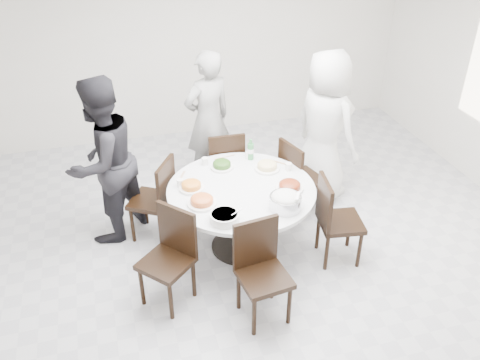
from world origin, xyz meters
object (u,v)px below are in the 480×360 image
object	(u,v)px
chair_s	(264,276)
diner_middle	(208,120)
soup_bowl	(224,217)
chair_nw	(151,199)
chair_sw	(166,261)
rice_bowl	(285,202)
diner_left	(103,162)
beverage_bottle	(251,149)
dining_table	(241,219)
chair_se	(341,220)
chair_n	(224,164)
chair_ne	(303,178)
diner_right	(325,127)

from	to	relation	value
chair_s	diner_middle	world-z (taller)	diner_middle
soup_bowl	diner_middle	bearing A→B (deg)	81.37
chair_nw	chair_s	world-z (taller)	same
chair_sw	rice_bowl	bearing A→B (deg)	53.95
chair_sw	soup_bowl	xyz separation A→B (m)	(0.57, 0.08, 0.32)
diner_left	beverage_bottle	distance (m)	1.57
dining_table	diner_middle	size ratio (longest dim) A/B	0.86
chair_nw	diner_left	size ratio (longest dim) A/B	0.52
diner_left	chair_se	bearing A→B (deg)	110.57
soup_bowl	dining_table	bearing A→B (deg)	58.09
chair_n	diner_left	size ratio (longest dim) A/B	0.52
dining_table	rice_bowl	world-z (taller)	rice_bowl
chair_n	soup_bowl	distance (m)	1.53
rice_bowl	soup_bowl	bearing A→B (deg)	-176.28
chair_ne	chair_nw	size ratio (longest dim) A/B	1.00
diner_left	rice_bowl	bearing A→B (deg)	102.34
chair_s	chair_sw	bearing A→B (deg)	144.21
soup_bowl	diner_left	bearing A→B (deg)	131.53
chair_nw	chair_se	xyz separation A→B (m)	(1.78, -0.91, 0.00)
dining_table	diner_left	xyz separation A→B (m)	(-1.30, 0.65, 0.53)
chair_nw	diner_right	world-z (taller)	diner_right
chair_n	chair_nw	distance (m)	1.05
diner_right	soup_bowl	bearing A→B (deg)	106.21
chair_nw	diner_middle	bearing A→B (deg)	169.08
chair_sw	diner_right	xyz separation A→B (m)	(2.11, 1.33, 0.44)
chair_n	diner_middle	distance (m)	0.60
chair_nw	diner_left	xyz separation A→B (m)	(-0.44, 0.17, 0.43)
chair_se	diner_left	distance (m)	2.50
diner_middle	soup_bowl	xyz separation A→B (m)	(-0.29, -1.90, -0.08)
diner_middle	rice_bowl	distance (m)	1.89
chair_n	chair_s	world-z (taller)	same
chair_s	diner_middle	distance (m)	2.45
chair_nw	chair_s	distance (m)	1.67
chair_se	diner_middle	bearing A→B (deg)	35.38
chair_ne	rice_bowl	distance (m)	1.09
diner_left	beverage_bottle	xyz separation A→B (m)	(1.56, -0.10, -0.04)
chair_ne	chair_nw	world-z (taller)	same
beverage_bottle	chair_se	bearing A→B (deg)	-56.44
diner_left	soup_bowl	distance (m)	1.51
diner_middle	soup_bowl	size ratio (longest dim) A/B	6.42
dining_table	diner_left	world-z (taller)	diner_left
diner_middle	rice_bowl	xyz separation A→B (m)	(0.31, -1.86, -0.05)
chair_n	beverage_bottle	xyz separation A→B (m)	(0.20, -0.42, 0.39)
chair_s	soup_bowl	bearing A→B (deg)	106.13
chair_sw	diner_left	size ratio (longest dim) A/B	0.52
chair_nw	chair_n	bearing A→B (deg)	149.30
chair_se	rice_bowl	bearing A→B (deg)	99.67
chair_n	chair_nw	size ratio (longest dim) A/B	1.00
chair_s	chair_se	xyz separation A→B (m)	(1.00, 0.56, 0.00)
rice_bowl	chair_s	bearing A→B (deg)	-124.83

